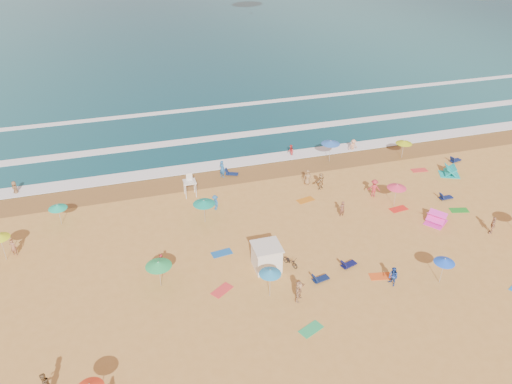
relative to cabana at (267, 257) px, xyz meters
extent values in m
plane|color=gold|center=(2.14, 3.07, -1.00)|extent=(220.00, 220.00, 0.00)
cube|color=#0C4756|center=(2.14, 87.07, -1.00)|extent=(220.00, 140.00, 0.18)
plane|color=olive|center=(2.14, 15.57, -0.99)|extent=(220.00, 220.00, 0.00)
cube|color=white|center=(2.14, 18.07, -0.90)|extent=(200.00, 2.20, 0.05)
cube|color=white|center=(2.14, 25.07, -0.90)|extent=(200.00, 1.60, 0.05)
cube|color=white|center=(2.14, 35.07, -0.90)|extent=(200.00, 1.20, 0.05)
cube|color=white|center=(0.00, 0.00, 0.00)|extent=(2.00, 2.00, 2.00)
cube|color=silver|center=(0.00, 0.00, 1.06)|extent=(2.20, 2.20, 0.12)
imported|color=black|center=(1.90, -0.30, -0.59)|extent=(1.19, 1.62, 0.81)
cone|color=green|center=(-8.33, 0.18, 1.11)|extent=(1.97, 1.97, 0.35)
cone|color=#139A7F|center=(-3.41, 7.70, 1.12)|extent=(1.98, 1.98, 0.35)
cone|color=blue|center=(12.16, -5.46, 1.12)|extent=(1.55, 1.55, 0.35)
cone|color=#17BC90|center=(-15.89, 10.99, 0.88)|extent=(1.63, 1.63, 0.35)
cone|color=blue|center=(12.21, 15.57, 1.34)|extent=(2.05, 2.05, 0.35)
cone|color=#FF3864|center=(14.38, 5.27, 1.18)|extent=(1.79, 1.79, 0.35)
cone|color=#2C8FC7|center=(-0.76, -3.20, 1.28)|extent=(1.62, 1.62, 0.35)
cone|color=#BED416|center=(20.44, 14.11, 0.94)|extent=(1.82, 1.82, 0.35)
cube|color=#0E1149|center=(6.35, -1.73, -0.83)|extent=(1.41, 0.92, 0.34)
cube|color=#0F1E4D|center=(3.53, -2.70, -0.83)|extent=(1.38, 0.81, 0.34)
cube|color=navy|center=(19.91, 4.96, -0.83)|extent=(1.32, 0.60, 0.34)
cube|color=#101E52|center=(25.66, 11.55, -0.83)|extent=(1.40, 0.85, 0.34)
cube|color=navy|center=(1.07, 15.55, -0.83)|extent=(1.42, 1.01, 0.34)
cube|color=#1C5FB3|center=(-3.01, 2.79, -0.98)|extent=(1.80, 1.07, 0.03)
cube|color=#2BAD63|center=(0.94, -7.16, -0.98)|extent=(1.90, 1.47, 0.03)
cube|color=orange|center=(6.70, 8.63, -0.98)|extent=(1.85, 1.22, 0.03)
cube|color=#ED3738|center=(-4.01, -1.63, -0.98)|extent=(1.89, 1.67, 0.03)
cube|color=red|center=(14.55, 4.65, -0.98)|extent=(1.79, 1.06, 0.03)
cube|color=#249126|center=(19.90, 2.85, -0.98)|extent=(1.86, 1.24, 0.03)
cube|color=#F2571A|center=(8.18, -3.56, -0.98)|extent=(1.83, 1.16, 0.03)
cube|color=#E43A35|center=(20.70, 10.90, -0.98)|extent=(1.79, 1.05, 0.03)
imported|color=red|center=(8.56, 18.10, -0.46)|extent=(0.78, 0.90, 1.59)
imported|color=#2366A4|center=(-2.06, 9.52, -0.24)|extent=(0.82, 1.10, 1.51)
imported|color=#986246|center=(-19.38, 7.40, -0.22)|extent=(0.68, 0.58, 1.57)
imported|color=tan|center=(20.30, -1.06, -0.17)|extent=(0.98, 0.97, 1.66)
imported|color=brown|center=(-20.42, 17.93, -0.44)|extent=(0.62, 0.85, 1.62)
imported|color=#967045|center=(8.00, 11.52, -0.19)|extent=(0.83, 0.58, 1.62)
imported|color=#E03847|center=(-7.99, 1.77, -0.14)|extent=(1.02, 0.44, 1.72)
imported|color=#2362A7|center=(0.01, 15.48, -0.05)|extent=(0.77, 0.83, 1.90)
imported|color=#2348A4|center=(8.53, -4.67, -0.20)|extent=(0.77, 0.90, 1.61)
imported|color=tan|center=(8.94, 10.32, -0.14)|extent=(1.56, 1.38, 1.71)
imported|color=#B42D36|center=(13.35, 7.47, -0.08)|extent=(1.37, 1.16, 1.84)
imported|color=#E19D76|center=(15.88, 17.22, -0.40)|extent=(1.16, 0.74, 1.70)
imported|color=tan|center=(1.11, -4.20, -0.13)|extent=(1.37, 1.60, 1.73)
imported|color=brown|center=(8.87, 5.15, -0.23)|extent=(0.62, 0.46, 1.54)
camera|label=1|loc=(-9.57, -29.52, 24.48)|focal=35.00mm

